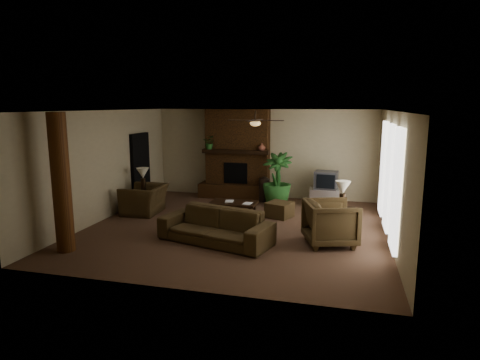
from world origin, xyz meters
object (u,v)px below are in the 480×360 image
(coffee_table, at_px, (234,204))
(ottoman, at_px, (279,210))
(floor_vase, at_px, (264,187))
(floor_plant, at_px, (277,191))
(side_table_right, at_px, (343,220))
(armchair_left, at_px, (144,195))
(tv_stand, at_px, (324,197))
(lamp_right, at_px, (343,189))
(side_table_left, at_px, (142,200))
(armchair_right, at_px, (331,221))
(log_column, at_px, (61,183))
(sofa, at_px, (216,221))
(lamp_left, at_px, (143,175))

(coffee_table, xyz_separation_m, ottoman, (1.16, 0.37, -0.17))
(floor_vase, relative_size, floor_plant, 0.50)
(floor_vase, relative_size, side_table_right, 1.40)
(armchair_left, relative_size, tv_stand, 1.38)
(tv_stand, relative_size, lamp_right, 1.31)
(side_table_left, bearing_deg, armchair_right, -17.74)
(floor_plant, relative_size, side_table_right, 2.83)
(coffee_table, bearing_deg, floor_plant, 61.99)
(log_column, height_order, armchair_left, log_column)
(armchair_right, distance_m, coffee_table, 2.95)
(armchair_left, bearing_deg, floor_plant, 114.82)
(floor_vase, relative_size, side_table_left, 1.40)
(side_table_right, bearing_deg, lamp_right, -151.37)
(armchair_right, bearing_deg, sofa, 82.65)
(side_table_left, bearing_deg, lamp_left, 19.94)
(armchair_right, relative_size, lamp_right, 1.60)
(ottoman, relative_size, lamp_right, 0.92)
(coffee_table, relative_size, side_table_right, 2.18)
(sofa, height_order, lamp_left, lamp_left)
(armchair_right, relative_size, floor_vase, 1.35)
(armchair_right, xyz_separation_m, side_table_left, (-5.27, 1.69, -0.24))
(armchair_left, xyz_separation_m, floor_vase, (2.91, 2.18, -0.08))
(log_column, height_order, lamp_left, log_column)
(coffee_table, bearing_deg, lamp_left, 175.65)
(coffee_table, distance_m, ottoman, 1.23)
(sofa, xyz_separation_m, tv_stand, (2.11, 3.94, -0.23))
(sofa, bearing_deg, side_table_right, 44.47)
(log_column, bearing_deg, tv_stand, 46.68)
(ottoman, bearing_deg, armchair_left, -172.29)
(log_column, relative_size, floor_vase, 3.64)
(coffee_table, xyz_separation_m, side_table_left, (-2.73, 0.19, -0.10))
(side_table_left, bearing_deg, tv_stand, 19.87)
(floor_plant, xyz_separation_m, side_table_left, (-3.62, -1.47, -0.16))
(coffee_table, bearing_deg, side_table_right, -9.38)
(floor_plant, bearing_deg, coffee_table, -118.01)
(coffee_table, height_order, tv_stand, tv_stand)
(log_column, xyz_separation_m, coffee_table, (2.67, 3.22, -1.03))
(tv_stand, bearing_deg, side_table_right, -80.86)
(floor_plant, height_order, lamp_left, lamp_left)
(floor_vase, height_order, floor_plant, floor_plant)
(sofa, height_order, armchair_right, armchair_right)
(tv_stand, bearing_deg, lamp_right, -81.64)
(side_table_right, bearing_deg, armchair_left, 176.41)
(sofa, xyz_separation_m, coffee_table, (-0.13, 1.96, -0.11))
(armchair_right, bearing_deg, log_column, 90.05)
(armchair_right, bearing_deg, armchair_left, 56.50)
(armchair_right, bearing_deg, side_table_left, 54.00)
(tv_stand, bearing_deg, coffee_table, -142.07)
(log_column, bearing_deg, coffee_table, 50.32)
(lamp_right, bearing_deg, ottoman, 152.22)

